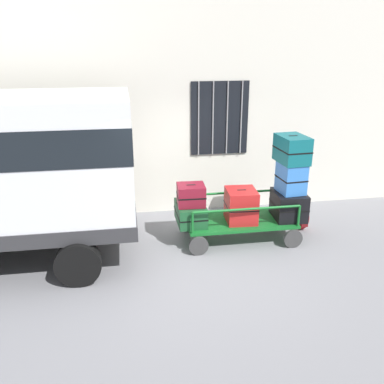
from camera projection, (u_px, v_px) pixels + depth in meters
name	position (u px, v px, depth m)	size (l,w,h in m)	color
ground_plane	(197.00, 258.00, 7.20)	(40.00, 40.00, 0.00)	gray
building_wall	(178.00, 94.00, 8.50)	(12.00, 0.38, 5.00)	silver
luggage_cart	(240.00, 223.00, 7.78)	(2.07, 1.03, 0.39)	#146023
cart_railing	(240.00, 203.00, 7.64)	(1.96, 0.89, 0.41)	#146023
suitcase_left_bottom	(191.00, 213.00, 7.58)	(0.52, 0.76, 0.37)	#194C28
suitcase_left_middle	(191.00, 195.00, 7.40)	(0.51, 0.46, 0.38)	maroon
suitcase_midleft_bottom	(241.00, 205.00, 7.62)	(0.57, 0.62, 0.60)	#B21E1E
suitcase_center_bottom	(289.00, 205.00, 7.78)	(0.60, 0.72, 0.50)	black
suitcase_center_middle	(291.00, 178.00, 7.59)	(0.46, 0.54, 0.55)	#3372C6
suitcase_center_top	(292.00, 149.00, 7.47)	(0.52, 0.71, 0.49)	#0F5960
backpack	(303.00, 219.00, 8.21)	(0.27, 0.22, 0.44)	maroon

